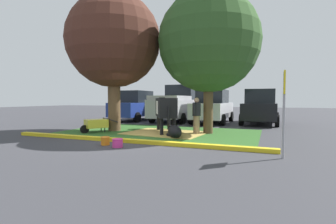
% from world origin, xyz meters
% --- Properties ---
extents(ground_plane, '(80.00, 80.00, 0.00)m').
position_xyz_m(ground_plane, '(0.00, 0.00, 0.00)').
color(ground_plane, '#38383D').
extents(grass_island, '(8.35, 5.09, 0.02)m').
position_xyz_m(grass_island, '(0.18, 2.00, 0.01)').
color(grass_island, '#2D5B23').
rests_on(grass_island, ground).
extents(curb_yellow, '(9.55, 0.24, 0.12)m').
position_xyz_m(curb_yellow, '(0.18, -0.69, 0.06)').
color(curb_yellow, yellow).
rests_on(curb_yellow, ground).
extents(hay_bedding, '(3.42, 2.70, 0.04)m').
position_xyz_m(hay_bedding, '(0.60, 1.81, 0.03)').
color(hay_bedding, tan).
rests_on(hay_bedding, ground).
extents(shade_tree_left, '(4.22, 4.22, 6.20)m').
position_xyz_m(shade_tree_left, '(-1.92, 1.80, 4.06)').
color(shade_tree_left, brown).
rests_on(shade_tree_left, ground).
extents(shade_tree_right, '(4.21, 4.21, 5.94)m').
position_xyz_m(shade_tree_right, '(2.27, 2.46, 3.83)').
color(shade_tree_right, brown).
rests_on(shade_tree_right, ground).
extents(cow_holstein, '(1.86, 2.91, 1.54)m').
position_xyz_m(cow_holstein, '(0.47, 2.11, 1.08)').
color(cow_holstein, black).
rests_on(cow_holstein, ground).
extents(calf_lying, '(0.99, 1.28, 0.48)m').
position_xyz_m(calf_lying, '(1.37, 0.83, 0.24)').
color(calf_lying, black).
rests_on(calf_lying, ground).
extents(person_handler, '(0.34, 0.52, 1.52)m').
position_xyz_m(person_handler, '(1.89, 2.04, 0.81)').
color(person_handler, '#9E7F5B').
rests_on(person_handler, ground).
extents(wheelbarrow, '(1.21, 1.49, 0.63)m').
position_xyz_m(wheelbarrow, '(-2.32, 0.96, 0.39)').
color(wheelbarrow, gold).
rests_on(wheelbarrow, ground).
extents(parking_sign, '(0.06, 0.44, 2.14)m').
position_xyz_m(parking_sign, '(4.99, -1.31, 1.51)').
color(parking_sign, '#99999E').
rests_on(parking_sign, ground).
extents(bucket_orange, '(0.30, 0.30, 0.26)m').
position_xyz_m(bucket_orange, '(-0.16, -1.36, 0.14)').
color(bucket_orange, orange).
rests_on(bucket_orange, ground).
extents(bucket_pink, '(0.34, 0.34, 0.26)m').
position_xyz_m(bucket_pink, '(0.41, -1.54, 0.14)').
color(bucket_pink, '#EA3893').
rests_on(bucket_pink, ground).
extents(sedan_blue, '(2.09, 4.43, 2.02)m').
position_xyz_m(sedan_blue, '(-3.89, 7.41, 0.98)').
color(sedan_blue, navy).
rests_on(sedan_blue, ground).
extents(pickup_truck_maroon, '(2.30, 5.44, 2.42)m').
position_xyz_m(pickup_truck_maroon, '(-1.02, 7.94, 1.11)').
color(pickup_truck_maroon, '#B7B7BC').
rests_on(pickup_truck_maroon, ground).
extents(hatchback_white, '(2.09, 4.43, 2.02)m').
position_xyz_m(hatchback_white, '(1.42, 7.45, 0.98)').
color(hatchback_white, silver).
rests_on(hatchback_white, ground).
extents(sedan_silver, '(2.09, 4.43, 2.02)m').
position_xyz_m(sedan_silver, '(4.18, 7.75, 0.98)').
color(sedan_silver, black).
rests_on(sedan_silver, ground).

